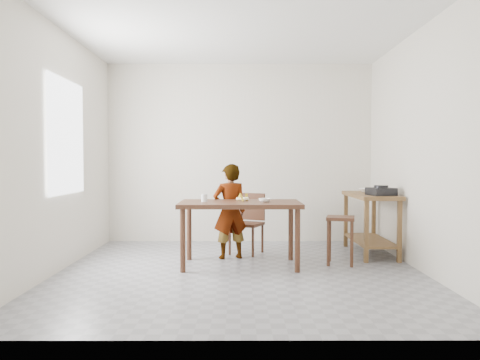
{
  "coord_description": "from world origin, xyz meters",
  "views": [
    {
      "loc": [
        -0.01,
        -5.13,
        1.21
      ],
      "look_at": [
        0.0,
        0.4,
        1.0
      ],
      "focal_mm": 35.0,
      "sensor_mm": 36.0,
      "label": 1
    }
  ],
  "objects_px": {
    "prep_counter": "(370,224)",
    "dining_chair": "(246,224)",
    "stool": "(340,240)",
    "child": "(230,211)",
    "dining_table": "(240,234)"
  },
  "relations": [
    {
      "from": "prep_counter",
      "to": "dining_chair",
      "type": "relative_size",
      "value": 1.51
    },
    {
      "from": "dining_chair",
      "to": "stool",
      "type": "distance_m",
      "value": 1.29
    },
    {
      "from": "prep_counter",
      "to": "child",
      "type": "xyz_separation_m",
      "value": [
        -1.85,
        -0.28,
        0.19
      ]
    },
    {
      "from": "child",
      "to": "prep_counter",
      "type": "bearing_deg",
      "value": 170.43
    },
    {
      "from": "stool",
      "to": "dining_chair",
      "type": "bearing_deg",
      "value": 149.68
    },
    {
      "from": "dining_table",
      "to": "stool",
      "type": "xyz_separation_m",
      "value": [
        1.19,
        0.08,
        -0.09
      ]
    },
    {
      "from": "prep_counter",
      "to": "dining_chair",
      "type": "bearing_deg",
      "value": 179.19
    },
    {
      "from": "prep_counter",
      "to": "stool",
      "type": "bearing_deg",
      "value": -130.33
    },
    {
      "from": "dining_table",
      "to": "stool",
      "type": "distance_m",
      "value": 1.2
    },
    {
      "from": "dining_chair",
      "to": "stool",
      "type": "bearing_deg",
      "value": -5.67
    },
    {
      "from": "dining_table",
      "to": "prep_counter",
      "type": "bearing_deg",
      "value": 22.15
    },
    {
      "from": "dining_table",
      "to": "child",
      "type": "relative_size",
      "value": 1.18
    },
    {
      "from": "dining_chair",
      "to": "prep_counter",
      "type": "bearing_deg",
      "value": 23.84
    },
    {
      "from": "dining_table",
      "to": "dining_chair",
      "type": "relative_size",
      "value": 1.76
    },
    {
      "from": "dining_table",
      "to": "child",
      "type": "height_order",
      "value": "child"
    }
  ]
}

